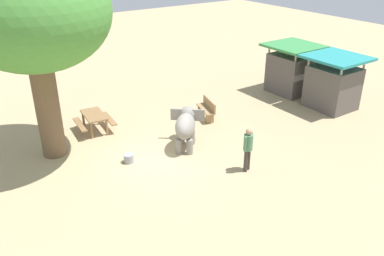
{
  "coord_description": "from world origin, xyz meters",
  "views": [
    {
      "loc": [
        11.38,
        -6.18,
        7.45
      ],
      "look_at": [
        -0.02,
        1.7,
        0.8
      ],
      "focal_mm": 37.42,
      "sensor_mm": 36.0,
      "label": 1
    }
  ],
  "objects": [
    {
      "name": "person_handler",
      "position": [
        2.53,
        2.28,
        0.95
      ],
      "size": [
        0.32,
        0.49,
        1.62
      ],
      "rotation": [
        0.0,
        0.0,
        -2.81
      ],
      "color": "#3F3833",
      "rests_on": "ground_plane"
    },
    {
      "name": "wooden_bench",
      "position": [
        -1.86,
        3.8,
        0.47
      ],
      "size": [
        1.46,
        0.77,
        0.88
      ],
      "rotation": [
        0.0,
        0.0,
        2.87
      ],
      "color": "#9E7A51",
      "rests_on": "ground_plane"
    },
    {
      "name": "market_stall_green",
      "position": [
        -2.12,
        9.42,
        1.14
      ],
      "size": [
        2.5,
        2.5,
        2.52
      ],
      "color": "#59514C",
      "rests_on": "ground_plane"
    },
    {
      "name": "ground_plane",
      "position": [
        0.0,
        0.0,
        0.0
      ],
      "size": [
        60.0,
        60.0,
        0.0
      ],
      "primitive_type": "plane",
      "color": "tan"
    },
    {
      "name": "feed_bucket",
      "position": [
        -0.32,
        -0.89,
        0.16
      ],
      "size": [
        0.36,
        0.36,
        0.32
      ],
      "primitive_type": "cylinder",
      "color": "gray",
      "rests_on": "ground_plane"
    },
    {
      "name": "picnic_table_near",
      "position": [
        -3.47,
        -0.88,
        0.59
      ],
      "size": [
        1.64,
        1.62,
        0.78
      ],
      "rotation": [
        0.0,
        0.0,
        6.18
      ],
      "color": "olive",
      "rests_on": "ground_plane"
    },
    {
      "name": "elephant",
      "position": [
        -0.19,
        1.53,
        0.89
      ],
      "size": [
        1.91,
        1.85,
        1.4
      ],
      "rotation": [
        0.0,
        0.0,
        2.44
      ],
      "color": "gray",
      "rests_on": "ground_plane"
    },
    {
      "name": "market_stall_teal",
      "position": [
        0.48,
        9.42,
        1.14
      ],
      "size": [
        2.5,
        2.5,
        2.52
      ],
      "color": "#59514C",
      "rests_on": "ground_plane"
    },
    {
      "name": "shade_tree_main",
      "position": [
        -2.5,
        -2.9,
        5.2
      ],
      "size": [
        5.58,
        5.11,
        7.26
      ],
      "color": "brown",
      "rests_on": "ground_plane"
    }
  ]
}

